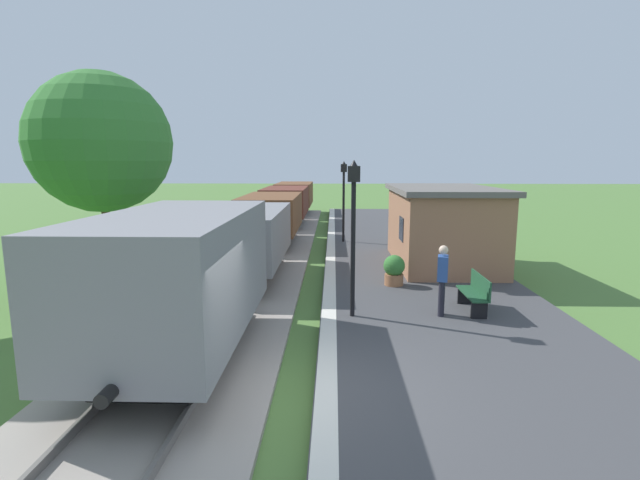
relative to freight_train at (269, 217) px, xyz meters
The scene contains 15 objects.
ground_plane 14.15m from the freight_train, 80.18° to the right, with size 160.00×160.00×0.00m, color #517A38.
platform_slab 15.02m from the freight_train, 68.01° to the right, with size 6.00×60.00×0.25m, color #424244.
platform_edge_stripe 14.20m from the freight_train, 78.59° to the right, with size 0.36×60.00×0.01m, color silver.
track_ballast 13.94m from the freight_train, 90.00° to the right, with size 3.80×60.00×0.12m, color #9E9389.
rail_near 13.95m from the freight_train, 87.03° to the right, with size 0.07×60.00×0.14m, color slate.
rail_far 13.95m from the freight_train, 92.97° to the right, with size 0.07×60.00×0.14m, color slate.
freight_train is the anchor object (origin of this frame).
station_hut 7.97m from the freight_train, 31.40° to the right, with size 3.50×5.80×2.78m.
bench_near_hut 11.61m from the freight_train, 56.43° to the right, with size 0.42×1.50×0.91m.
person_waiting 11.43m from the freight_train, 61.21° to the right, with size 0.32×0.43×1.71m.
potted_planter 8.66m from the freight_train, 56.82° to the right, with size 0.64×0.64×0.92m.
lamp_post_near 10.75m from the freight_train, 71.62° to the right, with size 0.28×0.28×3.70m.
lamp_post_far 3.67m from the freight_train, 10.42° to the left, with size 0.28×0.28×3.70m.
tree_trackside_far 7.72m from the freight_train, 134.56° to the right, with size 4.70×4.70×6.90m.
tree_field_left 7.57m from the freight_train, behind, with size 3.24×3.24×5.82m.
Camera 1 is at (0.50, -7.10, 3.89)m, focal length 26.37 mm.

